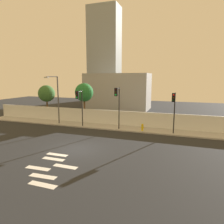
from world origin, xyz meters
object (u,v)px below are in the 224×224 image
object	(u,v)px
roadside_tree_midleft	(84,93)
street_lamp_curbside	(56,96)
fire_hydrant	(142,127)
roadside_tree_leftmost	(47,94)
traffic_light_center	(79,101)
traffic_light_right	(117,99)
traffic_light_left	(174,104)

from	to	relation	value
roadside_tree_midleft	street_lamp_curbside	bearing A→B (deg)	-127.94
fire_hydrant	roadside_tree_leftmost	distance (m)	15.50
traffic_light_center	roadside_tree_midleft	bearing A→B (deg)	108.62
traffic_light_right	fire_hydrant	distance (m)	4.19
traffic_light_right	traffic_light_center	bearing A→B (deg)	-177.80
street_lamp_curbside	roadside_tree_leftmost	world-z (taller)	street_lamp_curbside
fire_hydrant	traffic_light_center	bearing A→B (deg)	-173.92
roadside_tree_leftmost	traffic_light_center	bearing A→B (deg)	-26.63
traffic_light_center	roadside_tree_leftmost	world-z (taller)	roadside_tree_leftmost
fire_hydrant	roadside_tree_midleft	size ratio (longest dim) A/B	0.15
traffic_light_left	traffic_light_center	xyz separation A→B (m)	(-10.77, -0.29, 0.03)
traffic_light_right	roadside_tree_leftmost	size ratio (longest dim) A/B	0.97
fire_hydrant	traffic_light_left	bearing A→B (deg)	-8.75
traffic_light_left	traffic_light_right	bearing A→B (deg)	-179.01
traffic_light_center	traffic_light_right	world-z (taller)	traffic_light_right
traffic_light_right	street_lamp_curbside	world-z (taller)	street_lamp_curbside
street_lamp_curbside	roadside_tree_leftmost	distance (m)	4.87
fire_hydrant	roadside_tree_leftmost	bearing A→B (deg)	168.86
traffic_light_left	traffic_light_center	distance (m)	10.78
street_lamp_curbside	roadside_tree_midleft	world-z (taller)	street_lamp_curbside
roadside_tree_leftmost	roadside_tree_midleft	size ratio (longest dim) A/B	0.93
roadside_tree_leftmost	traffic_light_right	bearing A→B (deg)	-16.31
traffic_light_left	street_lamp_curbside	xyz separation A→B (m)	(-14.41, 0.39, 0.45)
fire_hydrant	roadside_tree_midleft	bearing A→B (deg)	161.41
fire_hydrant	street_lamp_curbside	bearing A→B (deg)	-179.37
street_lamp_curbside	roadside_tree_midleft	bearing A→B (deg)	52.06
traffic_light_right	roadside_tree_midleft	bearing A→B (deg)	149.18
traffic_light_right	roadside_tree_leftmost	distance (m)	12.63
traffic_light_left	roadside_tree_midleft	distance (m)	12.53
traffic_light_right	fire_hydrant	size ratio (longest dim) A/B	6.10
roadside_tree_midleft	traffic_light_left	bearing A→B (deg)	-15.96
traffic_light_center	street_lamp_curbside	bearing A→B (deg)	169.50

